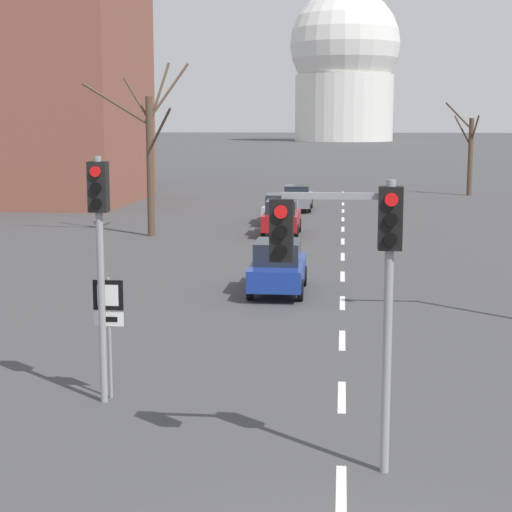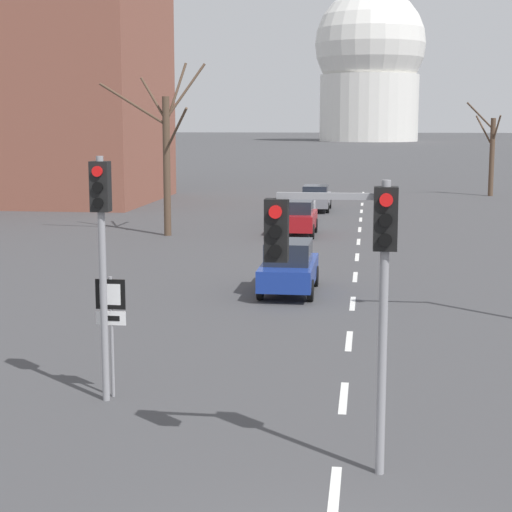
# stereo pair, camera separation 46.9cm
# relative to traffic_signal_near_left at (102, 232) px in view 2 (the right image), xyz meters

# --- Properties ---
(lane_stripe_0) EXTENTS (0.16, 2.00, 0.01)m
(lane_stripe_0) POSITION_rel_traffic_signal_near_left_xyz_m (4.66, -3.73, -3.36)
(lane_stripe_0) COLOR silver
(lane_stripe_0) RESTS_ON ground_plane
(lane_stripe_1) EXTENTS (0.16, 2.00, 0.01)m
(lane_stripe_1) POSITION_rel_traffic_signal_near_left_xyz_m (4.66, 0.77, -3.36)
(lane_stripe_1) COLOR silver
(lane_stripe_1) RESTS_ON ground_plane
(lane_stripe_2) EXTENTS (0.16, 2.00, 0.01)m
(lane_stripe_2) POSITION_rel_traffic_signal_near_left_xyz_m (4.66, 5.27, -3.36)
(lane_stripe_2) COLOR silver
(lane_stripe_2) RESTS_ON ground_plane
(lane_stripe_3) EXTENTS (0.16, 2.00, 0.01)m
(lane_stripe_3) POSITION_rel_traffic_signal_near_left_xyz_m (4.66, 9.77, -3.36)
(lane_stripe_3) COLOR silver
(lane_stripe_3) RESTS_ON ground_plane
(lane_stripe_4) EXTENTS (0.16, 2.00, 0.01)m
(lane_stripe_4) POSITION_rel_traffic_signal_near_left_xyz_m (4.66, 14.27, -3.36)
(lane_stripe_4) COLOR silver
(lane_stripe_4) RESTS_ON ground_plane
(lane_stripe_5) EXTENTS (0.16, 2.00, 0.01)m
(lane_stripe_5) POSITION_rel_traffic_signal_near_left_xyz_m (4.66, 18.77, -3.36)
(lane_stripe_5) COLOR silver
(lane_stripe_5) RESTS_ON ground_plane
(lane_stripe_6) EXTENTS (0.16, 2.00, 0.01)m
(lane_stripe_6) POSITION_rel_traffic_signal_near_left_xyz_m (4.66, 23.27, -3.36)
(lane_stripe_6) COLOR silver
(lane_stripe_6) RESTS_ON ground_plane
(lane_stripe_7) EXTENTS (0.16, 2.00, 0.01)m
(lane_stripe_7) POSITION_rel_traffic_signal_near_left_xyz_m (4.66, 27.77, -3.36)
(lane_stripe_7) COLOR silver
(lane_stripe_7) RESTS_ON ground_plane
(lane_stripe_8) EXTENTS (0.16, 2.00, 0.01)m
(lane_stripe_8) POSITION_rel_traffic_signal_near_left_xyz_m (4.66, 32.27, -3.36)
(lane_stripe_8) COLOR silver
(lane_stripe_8) RESTS_ON ground_plane
(lane_stripe_9) EXTENTS (0.16, 2.00, 0.01)m
(lane_stripe_9) POSITION_rel_traffic_signal_near_left_xyz_m (4.66, 36.77, -3.36)
(lane_stripe_9) COLOR silver
(lane_stripe_9) RESTS_ON ground_plane
(lane_stripe_10) EXTENTS (0.16, 2.00, 0.01)m
(lane_stripe_10) POSITION_rel_traffic_signal_near_left_xyz_m (4.66, 41.27, -3.36)
(lane_stripe_10) COLOR silver
(lane_stripe_10) RESTS_ON ground_plane
(lane_stripe_11) EXTENTS (0.16, 2.00, 0.01)m
(lane_stripe_11) POSITION_rel_traffic_signal_near_left_xyz_m (4.66, 45.77, -3.36)
(lane_stripe_11) COLOR silver
(lane_stripe_11) RESTS_ON ground_plane
(lane_stripe_12) EXTENTS (0.16, 2.00, 0.01)m
(lane_stripe_12) POSITION_rel_traffic_signal_near_left_xyz_m (4.66, 50.27, -3.36)
(lane_stripe_12) COLOR silver
(lane_stripe_12) RESTS_ON ground_plane
(traffic_signal_near_left) EXTENTS (0.36, 0.34, 4.82)m
(traffic_signal_near_left) POSITION_rel_traffic_signal_near_left_xyz_m (0.00, 0.00, 0.00)
(traffic_signal_near_left) COLOR gray
(traffic_signal_near_left) RESTS_ON ground_plane
(traffic_signal_centre_tall) EXTENTS (2.00, 0.34, 4.61)m
(traffic_signal_centre_tall) POSITION_rel_traffic_signal_near_left_xyz_m (4.75, -2.89, 0.12)
(traffic_signal_centre_tall) COLOR gray
(traffic_signal_centre_tall) RESTS_ON ground_plane
(route_sign_post) EXTENTS (0.60, 0.08, 2.45)m
(route_sign_post) POSITION_rel_traffic_signal_near_left_xyz_m (0.07, 0.23, -1.70)
(route_sign_post) COLOR gray
(route_sign_post) RESTS_ON ground_plane
(sedan_near_left) EXTENTS (1.73, 3.96, 1.71)m
(sedan_near_left) POSITION_rel_traffic_signal_near_left_xyz_m (2.59, 11.12, -2.52)
(sedan_near_left) COLOR navy
(sedan_near_left) RESTS_ON ground_plane
(sedan_near_right) EXTENTS (1.79, 4.44, 1.57)m
(sedan_near_right) POSITION_rel_traffic_signal_near_left_xyz_m (1.85, 36.81, -2.57)
(sedan_near_right) COLOR slate
(sedan_near_right) RESTS_ON ground_plane
(sedan_mid_centre) EXTENTS (1.75, 3.89, 1.71)m
(sedan_mid_centre) POSITION_rel_traffic_signal_near_left_xyz_m (1.71, 25.10, -2.50)
(sedan_mid_centre) COLOR maroon
(sedan_mid_centre) RESTS_ON ground_plane
(sedan_far_left) EXTENTS (1.74, 4.48, 1.61)m
(sedan_far_left) POSITION_rel_traffic_signal_near_left_xyz_m (1.29, 29.97, -2.55)
(sedan_far_left) COLOR #B7B7BC
(sedan_far_left) RESTS_ON ground_plane
(bare_tree_left_near) EXTENTS (4.87, 2.65, 8.25)m
(bare_tree_left_near) POSITION_rel_traffic_signal_near_left_xyz_m (-4.54, 24.32, 0.61)
(bare_tree_left_near) COLOR brown
(bare_tree_left_near) RESTS_ON ground_plane
(bare_tree_right_near) EXTENTS (2.53, 2.28, 6.83)m
(bare_tree_right_near) POSITION_rel_traffic_signal_near_left_xyz_m (13.92, 48.99, -0.19)
(bare_tree_right_near) COLOR brown
(bare_tree_right_near) RESTS_ON ground_plane
(capitol_dome) EXTENTS (29.75, 29.75, 42.02)m
(capitol_dome) POSITION_rel_traffic_signal_near_left_xyz_m (4.66, 222.80, 17.10)
(capitol_dome) COLOR silver
(capitol_dome) RESTS_ON ground_plane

